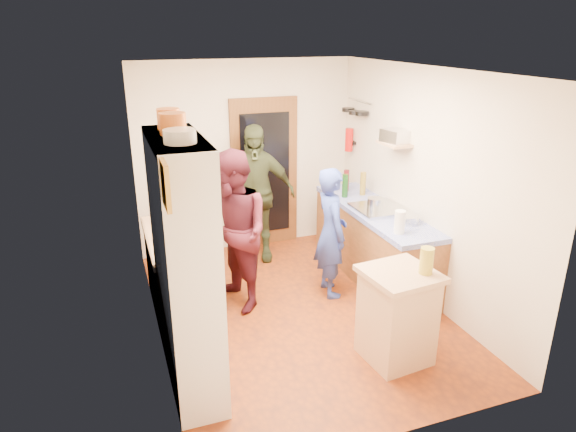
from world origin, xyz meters
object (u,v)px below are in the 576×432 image
hutch_body (185,269)px  right_counter_base (373,245)px  person_hob (334,233)px  person_left (235,231)px  person_back (255,194)px  island_base (397,318)px

hutch_body → right_counter_base: (2.50, 1.30, -0.68)m
right_counter_base → person_hob: person_hob is taller
right_counter_base → person_left: (-1.79, -0.11, 0.48)m
right_counter_base → person_back: bearing=140.4°
person_hob → person_back: (-0.57, 1.26, 0.16)m
right_counter_base → person_left: person_left is taller
island_base → right_counter_base: bearing=68.5°
hutch_body → island_base: bearing=-9.7°
right_counter_base → person_left: bearing=-176.5°
right_counter_base → hutch_body: bearing=-152.5°
hutch_body → person_left: 1.40m
right_counter_base → island_base: (-0.64, -1.62, 0.01)m
hutch_body → island_base: (1.86, -0.32, -0.67)m
hutch_body → right_counter_base: size_ratio=1.00×
person_hob → person_back: bearing=29.1°
right_counter_base → island_base: size_ratio=2.56×
island_base → person_left: size_ratio=0.48×
person_hob → person_back: size_ratio=0.83×
person_left → island_base: bearing=21.5°
island_base → person_hob: bearing=90.8°
right_counter_base → person_left: 1.85m
person_left → person_back: 1.25m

